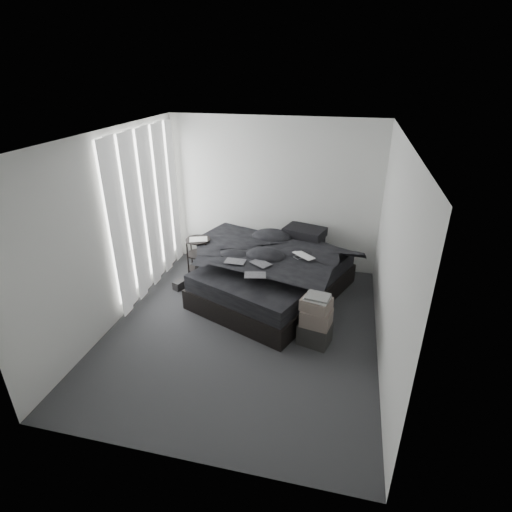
% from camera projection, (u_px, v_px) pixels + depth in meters
% --- Properties ---
extents(floor, '(3.60, 4.20, 0.01)m').
position_uv_depth(floor, '(243.00, 329.00, 5.54)').
color(floor, '#323234').
rests_on(floor, ground).
extents(ceiling, '(3.60, 4.20, 0.01)m').
position_uv_depth(ceiling, '(239.00, 136.00, 4.42)').
color(ceiling, white).
rests_on(ceiling, ground).
extents(wall_back, '(3.60, 0.01, 2.60)m').
position_uv_depth(wall_back, '(273.00, 195.00, 6.83)').
color(wall_back, silver).
rests_on(wall_back, ground).
extents(wall_front, '(3.60, 0.01, 2.60)m').
position_uv_depth(wall_front, '(172.00, 348.00, 3.14)').
color(wall_front, silver).
rests_on(wall_front, ground).
extents(wall_left, '(0.01, 4.20, 2.60)m').
position_uv_depth(wall_left, '(112.00, 231.00, 5.36)').
color(wall_left, silver).
rests_on(wall_left, ground).
extents(wall_right, '(0.01, 4.20, 2.60)m').
position_uv_depth(wall_right, '(391.00, 258.00, 4.61)').
color(wall_right, silver).
rests_on(wall_right, ground).
extents(window_left, '(0.02, 2.00, 2.30)m').
position_uv_depth(window_left, '(145.00, 207.00, 6.12)').
color(window_left, white).
rests_on(window_left, wall_left).
extents(curtain_left, '(0.06, 2.12, 2.48)m').
position_uv_depth(curtain_left, '(148.00, 211.00, 6.14)').
color(curtain_left, white).
rests_on(curtain_left, wall_left).
extents(bed, '(2.50, 2.80, 0.31)m').
position_uv_depth(bed, '(274.00, 285.00, 6.32)').
color(bed, black).
rests_on(bed, floor).
extents(mattress, '(2.41, 2.71, 0.25)m').
position_uv_depth(mattress, '(274.00, 270.00, 6.20)').
color(mattress, black).
rests_on(mattress, bed).
extents(duvet, '(2.33, 2.47, 0.27)m').
position_uv_depth(duvet, '(273.00, 256.00, 6.05)').
color(duvet, black).
rests_on(duvet, mattress).
extents(pillow_lower, '(0.82, 0.70, 0.16)m').
position_uv_depth(pillow_lower, '(301.00, 239.00, 6.80)').
color(pillow_lower, black).
rests_on(pillow_lower, mattress).
extents(pillow_upper, '(0.75, 0.61, 0.15)m').
position_uv_depth(pillow_upper, '(305.00, 232.00, 6.67)').
color(pillow_upper, black).
rests_on(pillow_upper, pillow_lower).
extents(laptop, '(0.43, 0.42, 0.03)m').
position_uv_depth(laptop, '(301.00, 252.00, 5.84)').
color(laptop, silver).
rests_on(laptop, duvet).
extents(comic_a, '(0.29, 0.19, 0.01)m').
position_uv_depth(comic_a, '(235.00, 256.00, 5.73)').
color(comic_a, black).
rests_on(comic_a, duvet).
extents(comic_b, '(0.35, 0.32, 0.01)m').
position_uv_depth(comic_b, '(261.00, 258.00, 5.67)').
color(comic_b, black).
rests_on(comic_b, duvet).
extents(comic_c, '(0.32, 0.25, 0.01)m').
position_uv_depth(comic_c, '(255.00, 269.00, 5.35)').
color(comic_c, black).
rests_on(comic_c, duvet).
extents(side_stand, '(0.47, 0.47, 0.75)m').
position_uv_depth(side_stand, '(199.00, 260.00, 6.65)').
color(side_stand, black).
rests_on(side_stand, floor).
extents(papers, '(0.34, 0.30, 0.01)m').
position_uv_depth(papers, '(198.00, 239.00, 6.48)').
color(papers, white).
rests_on(papers, side_stand).
extents(floor_books, '(0.19, 0.23, 0.13)m').
position_uv_depth(floor_books, '(179.00, 285.00, 6.51)').
color(floor_books, black).
rests_on(floor_books, floor).
extents(box_lower, '(0.46, 0.40, 0.29)m').
position_uv_depth(box_lower, '(315.00, 333.00, 5.21)').
color(box_lower, black).
rests_on(box_lower, floor).
extents(box_mid, '(0.42, 0.36, 0.22)m').
position_uv_depth(box_mid, '(316.00, 317.00, 5.09)').
color(box_mid, '#64574F').
rests_on(box_mid, box_lower).
extents(box_upper, '(0.42, 0.38, 0.15)m').
position_uv_depth(box_upper, '(316.00, 304.00, 5.02)').
color(box_upper, '#64574F').
rests_on(box_upper, box_mid).
extents(art_book_white, '(0.35, 0.31, 0.03)m').
position_uv_depth(art_book_white, '(317.00, 298.00, 4.98)').
color(art_book_white, silver).
rests_on(art_book_white, box_upper).
extents(art_book_snake, '(0.33, 0.28, 0.03)m').
position_uv_depth(art_book_snake, '(318.00, 296.00, 4.96)').
color(art_book_snake, silver).
rests_on(art_book_snake, art_book_white).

